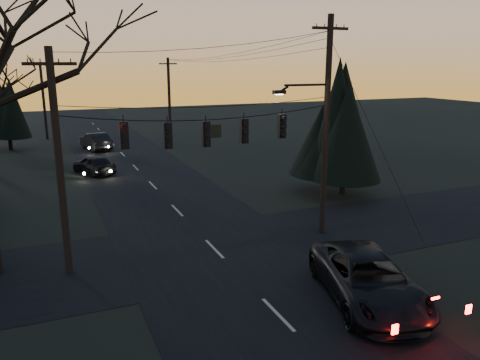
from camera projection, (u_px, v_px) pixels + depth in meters
name	position (u px, v px, depth m)	size (l,w,h in m)	color
main_road	(160.00, 193.00, 29.41)	(8.00, 120.00, 0.02)	black
cross_road	(214.00, 249.00, 20.48)	(60.00, 7.00, 0.02)	black
utility_pole_right	(321.00, 232.00, 22.58)	(5.00, 0.30, 10.00)	black
utility_pole_left	(70.00, 272.00, 18.20)	(1.80, 0.30, 8.50)	black
utility_pole_far_r	(171.00, 144.00, 47.57)	(1.80, 0.30, 8.50)	black
utility_pole_far_l	(48.00, 139.00, 50.34)	(0.30, 0.30, 8.00)	black
span_signal_assembly	(207.00, 132.00, 19.14)	(11.50, 0.44, 1.66)	black
evergreen_right	(346.00, 126.00, 28.23)	(4.38, 4.38, 7.29)	black
evergreen_dist	(7.00, 112.00, 43.36)	(3.60, 3.60, 5.98)	black
suv_near	(368.00, 280.00, 15.80)	(2.69, 5.84, 1.62)	black
sedan_oncoming_a	(94.00, 165.00, 34.31)	(1.68, 4.19, 1.43)	black
sedan_oncoming_b	(96.00, 141.00, 44.03)	(1.69, 4.85, 1.60)	black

